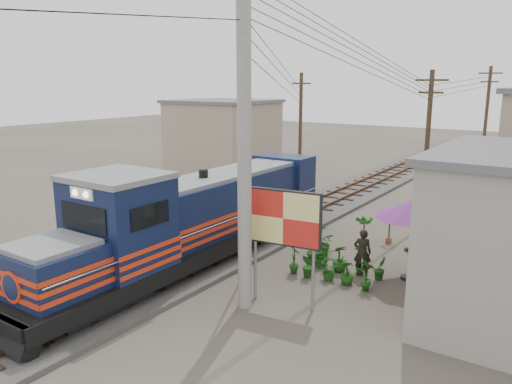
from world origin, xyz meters
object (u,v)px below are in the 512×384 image
Objects in this scene: billboard at (284,221)px; market_umbrella at (413,209)px; locomotive at (195,220)px; vendor at (362,252)px.

market_umbrella is at bearing 51.48° from billboard.
locomotive is 7.45m from market_umbrella.
locomotive reaches higher than market_umbrella.
market_umbrella is 2.21m from vendor.
billboard is 2.13× the size of vendor.
locomotive is at bearing -157.17° from market_umbrella.
billboard is 1.18× the size of market_umbrella.
market_umbrella is (2.46, 4.02, -0.14)m from billboard.
billboard is at bearing 52.04° from vendor.
billboard is (4.37, -1.15, 0.93)m from locomotive.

